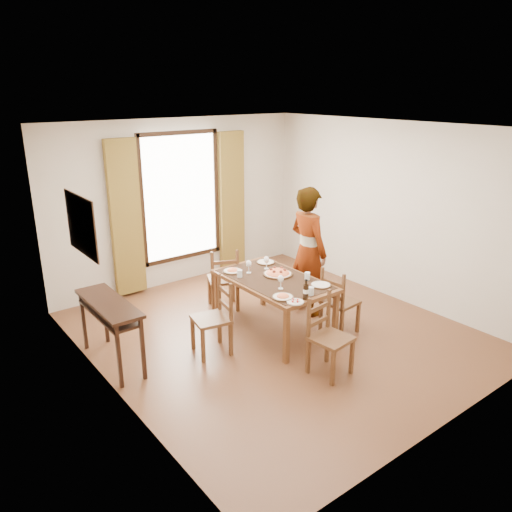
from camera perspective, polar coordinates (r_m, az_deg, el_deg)
ground at (r=6.82m, az=2.26°, el=-8.77°), size 5.00×5.00×0.00m
room_shell at (r=6.35m, az=1.66°, el=4.09°), size 4.60×5.10×2.74m
console_table at (r=6.07m, az=-16.45°, el=-6.02°), size 0.38×1.20×0.80m
dining_table at (r=6.60m, az=2.02°, el=-3.15°), size 0.95×1.62×0.76m
chair_west at (r=6.19m, az=-4.86°, el=-7.22°), size 0.50×0.50×0.95m
chair_north at (r=7.36m, az=-3.74°, el=-2.83°), size 0.56×0.56×0.96m
chair_south at (r=5.81m, az=8.28°, el=-9.29°), size 0.46×0.46×0.94m
chair_east at (r=6.73m, az=9.42°, el=-5.34°), size 0.44×0.44×0.93m
man at (r=7.13m, az=5.97°, el=0.55°), size 0.71×0.49×1.86m
plate_sw at (r=5.98m, az=3.08°, el=-4.56°), size 0.27×0.27×0.05m
plate_se at (r=6.38m, az=7.41°, el=-3.17°), size 0.27×0.27×0.05m
plate_nw at (r=6.81m, az=-2.70°, el=-1.59°), size 0.27×0.27×0.05m
plate_ne at (r=7.14m, az=1.12°, el=-0.58°), size 0.27×0.27×0.05m
pasta_platter at (r=6.68m, az=2.51°, el=-1.79°), size 0.40×0.40×0.10m
caprese_plate at (r=5.87m, az=4.51°, el=-5.15°), size 0.20×0.20×0.04m
wine_glass_a at (r=6.22m, az=2.84°, el=-2.98°), size 0.08×0.08×0.18m
wine_glass_b at (r=6.89m, az=1.21°, el=-0.76°), size 0.08×0.08×0.18m
wine_glass_c at (r=6.73m, az=-0.84°, el=-1.22°), size 0.08×0.08×0.18m
tumbler_a at (r=6.55m, az=5.89°, el=-2.29°), size 0.07×0.07×0.10m
tumbler_b at (r=6.61m, az=-1.88°, el=-2.02°), size 0.07×0.07×0.10m
tumbler_c at (r=6.09m, az=6.31°, el=-4.00°), size 0.07×0.07×0.10m
wine_bottle at (r=5.94m, az=5.73°, el=-3.80°), size 0.07×0.07×0.25m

